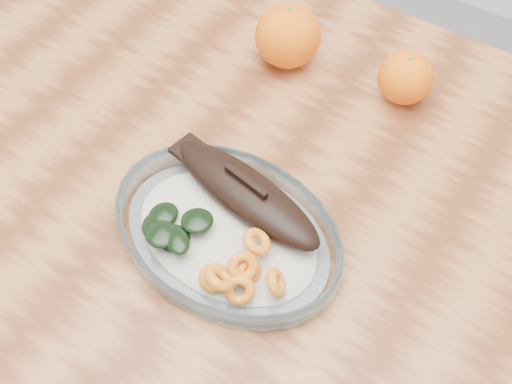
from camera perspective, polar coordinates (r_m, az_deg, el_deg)
ground at (r=1.46m, az=-3.56°, el=-15.81°), size 3.00×3.00×0.00m
dining_table at (r=0.88m, az=-5.70°, el=-0.96°), size 1.20×0.80×0.75m
plated_meal at (r=0.71m, az=-2.56°, el=-3.28°), size 0.52×0.52×0.07m
orange_left at (r=0.89m, az=2.85°, el=13.69°), size 0.09×0.09×0.09m
orange_right at (r=0.86m, az=13.16°, el=9.87°), size 0.07×0.07×0.07m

